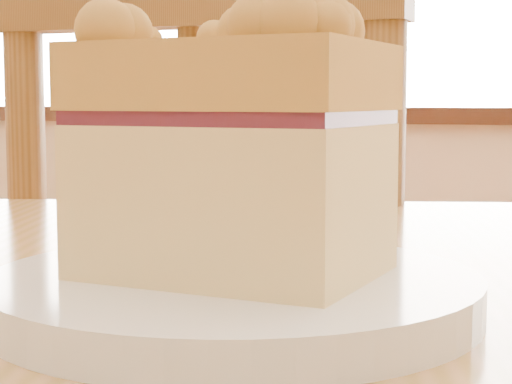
% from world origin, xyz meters
% --- Properties ---
extents(plate, '(0.20, 0.20, 0.02)m').
position_xyz_m(plate, '(0.16, 0.03, 0.76)').
color(plate, white).
rests_on(plate, cafe_table_main).
extents(cake_slice, '(0.13, 0.10, 0.11)m').
position_xyz_m(cake_slice, '(0.16, 0.03, 0.82)').
color(cake_slice, tan).
rests_on(cake_slice, plate).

